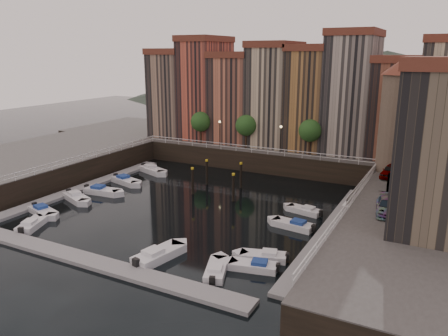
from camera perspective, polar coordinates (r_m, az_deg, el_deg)
The scene contains 29 objects.
ground at distance 51.81m, azimuth -3.70°, elevation -4.70°, with size 200.00×200.00×0.00m, color black.
quay_far at distance 74.00m, azimuth 6.78°, elevation 2.39°, with size 80.00×20.00×3.00m, color black.
quay_left at distance 68.46m, azimuth -25.12°, elevation 0.06°, with size 20.00×36.00×3.00m, color black.
dock_left at distance 60.72m, azimuth -17.40°, elevation -2.25°, with size 2.00×28.00×0.35m, color gray.
dock_right at distance 45.06m, azimuth 13.69°, elevation -7.94°, with size 2.00×28.00×0.35m, color gray.
dock_near at distance 39.39m, azimuth -16.90°, elevation -11.60°, with size 30.00×2.00×0.35m, color gray.
mountains at distance 153.78m, azimuth 19.00°, elevation 10.52°, with size 145.00×100.00×18.00m.
far_terrace at distance 69.11m, azimuth 8.86°, elevation 9.38°, with size 48.70×10.30×17.50m.
corner_tower at distance 56.84m, azimuth 21.96°, elevation 6.59°, with size 5.20×5.20×13.80m.
promenade_trees at distance 66.46m, azimuth 3.41°, elevation 5.52°, with size 21.20×3.20×5.20m.
street_lamps at distance 65.54m, azimuth 3.30°, elevation 4.78°, with size 10.36×0.36×4.18m.
railings at distance 54.76m, azimuth -1.11°, elevation 0.55°, with size 36.08×34.04×0.52m.
gangway at distance 54.52m, azimuth 17.58°, elevation -2.27°, with size 2.78×8.32×3.73m.
mooring_pilings at distance 55.74m, azimuth -0.76°, elevation -1.48°, with size 6.62×5.59×3.78m.
boat_left_0 at distance 52.33m, azimuth -22.59°, elevation -5.25°, with size 4.65×2.79×1.04m.
boat_left_1 at distance 55.67m, azimuth -18.74°, elevation -3.69°, with size 4.87×3.27×1.10m.
boat_left_2 at distance 57.33m, azimuth -15.68°, elevation -2.90°, with size 5.08×2.28×1.15m.
boat_left_3 at distance 61.07m, azimuth -12.74°, elevation -1.62°, with size 5.13×3.00×1.15m.
boat_left_4 at distance 65.76m, azimuth -9.34°, elevation -0.26°, with size 5.31×3.47×1.20m.
boat_right_0 at distance 36.79m, azimuth 3.98°, elevation -12.66°, with size 4.28×2.33×0.96m.
boat_right_1 at distance 38.44m, azimuth 5.29°, elevation -11.42°, with size 4.30×2.58×0.96m.
boat_right_2 at distance 45.23m, azimuth 9.12°, elevation -7.36°, with size 4.63×2.14×1.04m.
boat_right_3 at distance 49.51m, azimuth 10.53°, elevation -5.48°, with size 4.23×2.22×0.95m.
boat_near_0 at distance 48.97m, azimuth -23.74°, elevation -6.73°, with size 3.06×4.54×1.03m.
boat_near_2 at distance 38.77m, azimuth -8.60°, elevation -11.16°, with size 2.84×5.37×1.20m.
boat_near_3 at distance 36.11m, azimuth -1.03°, elevation -13.17°, with size 2.82×4.34×0.98m.
car_a at distance 54.86m, azimuth 21.03°, elevation -0.46°, with size 1.81×4.50×1.53m, color gray.
car_b at distance 50.23m, azimuth 21.47°, elevation -1.84°, with size 1.64×4.69×1.55m, color gray.
car_c at distance 42.53m, azimuth 20.54°, elevation -4.79°, with size 1.94×4.76×1.38m, color gray.
Camera 1 is at (25.56, -41.63, 17.26)m, focal length 35.00 mm.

